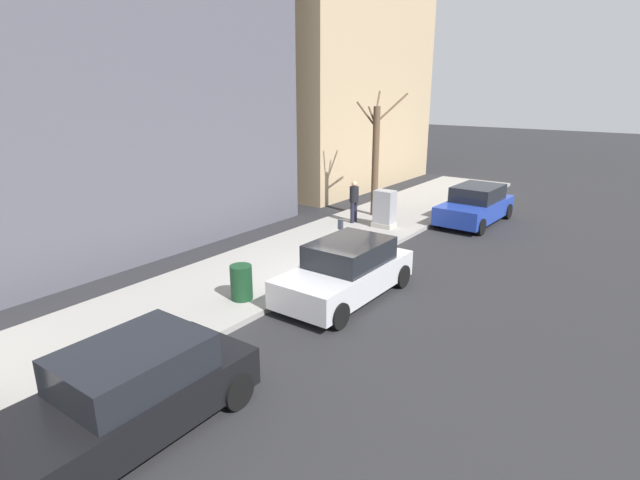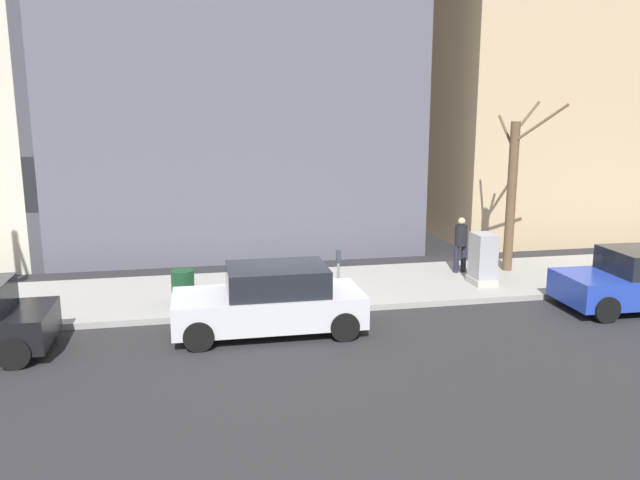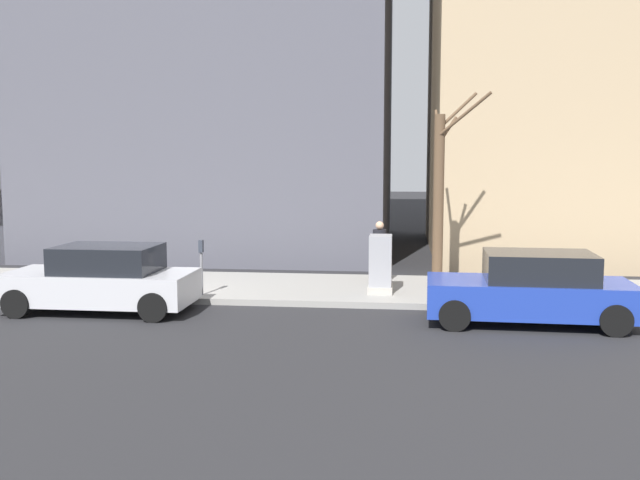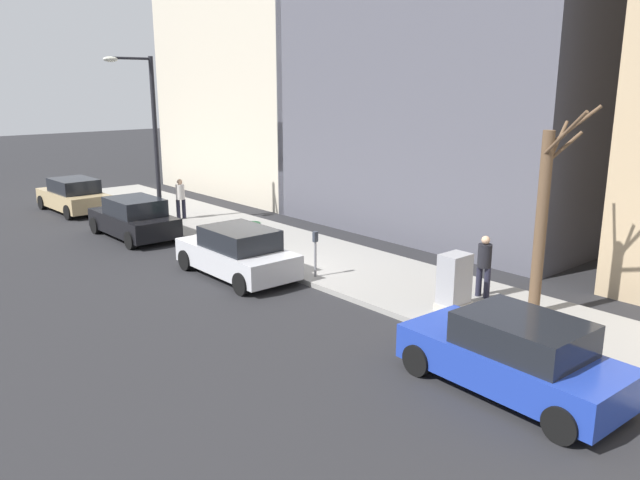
% 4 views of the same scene
% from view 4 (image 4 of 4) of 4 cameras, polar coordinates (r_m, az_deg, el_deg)
% --- Properties ---
extents(ground_plane, '(120.00, 120.00, 0.00)m').
position_cam_4_polar(ground_plane, '(19.14, -4.27, -3.04)').
color(ground_plane, '#232326').
extents(sidewalk, '(4.00, 36.00, 0.15)m').
position_cam_4_polar(sidewalk, '(20.31, 0.25, -1.76)').
color(sidewalk, gray).
rests_on(sidewalk, ground).
extents(parked_car_blue, '(2.04, 4.25, 1.52)m').
position_cam_4_polar(parked_car_blue, '(12.30, 17.33, -10.07)').
color(parked_car_blue, '#1E389E').
rests_on(parked_car_blue, ground).
extents(parked_car_silver, '(1.94, 4.21, 1.52)m').
position_cam_4_polar(parked_car_silver, '(18.73, -7.58, -1.17)').
color(parked_car_silver, '#B7B7BC').
rests_on(parked_car_silver, ground).
extents(parked_car_black, '(1.94, 4.21, 1.52)m').
position_cam_4_polar(parked_car_black, '(24.29, -16.65, 1.90)').
color(parked_car_black, black).
rests_on(parked_car_black, ground).
extents(parked_car_tan, '(2.04, 4.26, 1.52)m').
position_cam_4_polar(parked_car_tan, '(30.10, -21.61, 3.78)').
color(parked_car_tan, tan).
rests_on(parked_car_tan, ground).
extents(parking_meter, '(0.14, 0.10, 1.35)m').
position_cam_4_polar(parking_meter, '(18.04, -0.43, -0.84)').
color(parking_meter, slate).
rests_on(parking_meter, sidewalk).
extents(utility_box, '(0.83, 0.61, 1.43)m').
position_cam_4_polar(utility_box, '(15.83, 12.17, -3.82)').
color(utility_box, '#A8A399').
rests_on(utility_box, sidewalk).
extents(streetlamp, '(1.97, 0.32, 6.50)m').
position_cam_4_polar(streetlamp, '(25.78, -15.41, 10.04)').
color(streetlamp, black).
rests_on(streetlamp, sidewalk).
extents(bare_tree, '(1.69, 1.37, 5.05)m').
position_cam_4_polar(bare_tree, '(15.69, 19.72, 1.99)').
color(bare_tree, brown).
rests_on(bare_tree, sidewalk).
extents(trash_bin, '(0.56, 0.56, 0.90)m').
position_cam_4_polar(trash_bin, '(21.35, -6.18, 0.41)').
color(trash_bin, '#14381E').
rests_on(trash_bin, sidewalk).
extents(pedestrian_near_meter, '(0.36, 0.40, 1.66)m').
position_cam_4_polar(pedestrian_near_meter, '(16.85, 14.78, -2.03)').
color(pedestrian_near_meter, '#1E1E2D').
rests_on(pedestrian_near_meter, sidewalk).
extents(pedestrian_midblock, '(0.40, 0.36, 1.66)m').
position_cam_4_polar(pedestrian_midblock, '(26.47, -12.64, 3.90)').
color(pedestrian_midblock, '#1E1E2D').
rests_on(pedestrian_midblock, sidewalk).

